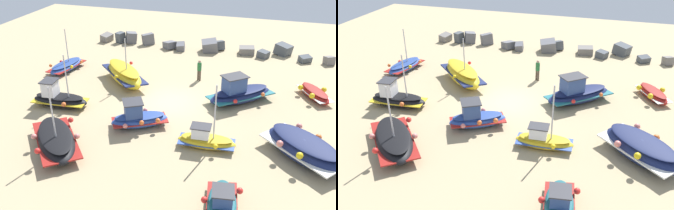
% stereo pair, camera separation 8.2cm
% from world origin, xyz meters
% --- Properties ---
extents(ground_plane, '(47.81, 47.81, 0.00)m').
position_xyz_m(ground_plane, '(0.00, 0.00, 0.00)').
color(ground_plane, tan).
extents(fishing_boat_0, '(3.22, 1.50, 3.73)m').
position_xyz_m(fishing_boat_0, '(3.35, -4.55, 0.44)').
color(fishing_boat_0, gold).
rests_on(fishing_boat_0, ground_plane).
extents(fishing_boat_1, '(2.07, 3.69, 3.30)m').
position_xyz_m(fishing_boat_1, '(-9.59, 2.95, 0.36)').
color(fishing_boat_1, '#2D4C9E').
rests_on(fishing_boat_1, ground_plane).
extents(fishing_boat_2, '(4.49, 4.75, 3.77)m').
position_xyz_m(fishing_boat_2, '(-4.30, -6.98, 0.50)').
color(fishing_boat_2, black).
rests_on(fishing_boat_2, ground_plane).
extents(fishing_boat_3, '(1.88, 3.17, 1.34)m').
position_xyz_m(fishing_boat_3, '(5.01, -9.14, 0.44)').
color(fishing_boat_3, '#1E6670').
rests_on(fishing_boat_3, ground_plane).
extents(fishing_boat_4, '(4.67, 4.46, 1.27)m').
position_xyz_m(fishing_boat_4, '(8.33, -4.13, 0.63)').
color(fishing_boat_4, navy).
rests_on(fishing_boat_4, ground_plane).
extents(fishing_boat_5, '(4.76, 4.73, 3.61)m').
position_xyz_m(fishing_boat_5, '(-4.16, 2.00, 0.70)').
color(fishing_boat_5, gold).
rests_on(fishing_boat_5, ground_plane).
extents(fishing_boat_6, '(3.79, 1.69, 3.61)m').
position_xyz_m(fishing_boat_6, '(-6.80, -2.69, 0.56)').
color(fishing_boat_6, black).
rests_on(fishing_boat_6, ground_plane).
extents(fishing_boat_7, '(4.59, 4.38, 2.00)m').
position_xyz_m(fishing_boat_7, '(4.39, 1.39, 0.63)').
color(fishing_boat_7, navy).
rests_on(fishing_boat_7, ground_plane).
extents(fishing_boat_8, '(3.60, 2.84, 1.69)m').
position_xyz_m(fishing_boat_8, '(-0.89, -3.56, 0.56)').
color(fishing_boat_8, '#2D4C9E').
rests_on(fishing_boat_8, ground_plane).
extents(fishing_boat_9, '(2.43, 3.20, 0.78)m').
position_xyz_m(fishing_boat_9, '(9.23, 3.40, 0.37)').
color(fishing_boat_9, maroon).
rests_on(fishing_boat_9, ground_plane).
extents(person_walking, '(0.32, 0.32, 1.62)m').
position_xyz_m(person_walking, '(1.04, 4.07, 0.93)').
color(person_walking, brown).
rests_on(person_walking, ground_plane).
extents(breakwater_rocks, '(21.52, 2.97, 1.33)m').
position_xyz_m(breakwater_rocks, '(-0.10, 10.95, 0.42)').
color(breakwater_rocks, slate).
rests_on(breakwater_rocks, ground_plane).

